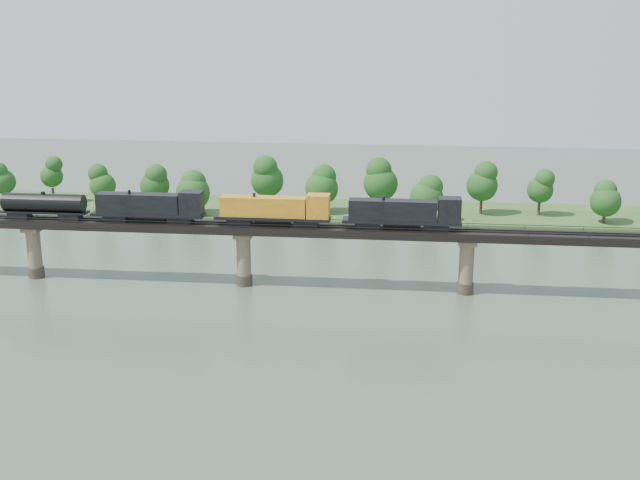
# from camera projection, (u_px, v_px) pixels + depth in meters

# --- Properties ---
(ground) EXTENTS (400.00, 400.00, 0.00)m
(ground) POSITION_uv_depth(u_px,v_px,m) (203.00, 350.00, 118.46)
(ground) COLOR #3B4A3A
(ground) RESTS_ON ground
(far_bank) EXTENTS (300.00, 24.00, 1.60)m
(far_bank) POSITION_uv_depth(u_px,v_px,m) (289.00, 211.00, 199.57)
(far_bank) COLOR #2F5120
(far_bank) RESTS_ON ground
(bridge) EXTENTS (236.00, 30.00, 11.50)m
(bridge) POSITION_uv_depth(u_px,v_px,m) (244.00, 256.00, 145.69)
(bridge) COLOR #473A2D
(bridge) RESTS_ON ground
(bridge_superstructure) EXTENTS (220.00, 4.90, 0.75)m
(bridge_superstructure) POSITION_uv_depth(u_px,v_px,m) (243.00, 223.00, 143.99)
(bridge_superstructure) COLOR black
(bridge_superstructure) RESTS_ON bridge
(far_treeline) EXTENTS (289.06, 17.54, 13.60)m
(far_treeline) POSITION_uv_depth(u_px,v_px,m) (253.00, 182.00, 194.03)
(far_treeline) COLOR #382619
(far_treeline) RESTS_ON far_bank
(freight_train) EXTENTS (84.25, 3.28, 5.80)m
(freight_train) POSITION_uv_depth(u_px,v_px,m) (231.00, 209.00, 143.54)
(freight_train) COLOR black
(freight_train) RESTS_ON bridge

